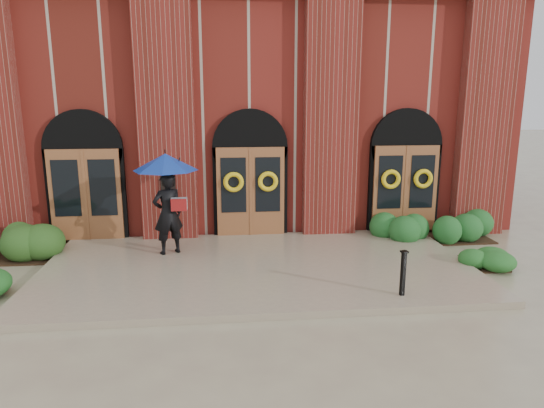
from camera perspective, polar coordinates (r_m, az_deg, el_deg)
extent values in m
plane|color=#9C9171|center=(11.43, -1.63, -8.08)|extent=(90.00, 90.00, 0.00)
cube|color=gray|center=(11.55, -1.69, -7.47)|extent=(10.00, 5.30, 0.15)
cube|color=maroon|center=(19.59, -3.70, 11.03)|extent=(16.00, 12.00, 7.00)
cube|color=black|center=(13.43, -12.11, 2.10)|extent=(0.40, 0.05, 0.55)
cube|color=maroon|center=(13.48, -12.36, 10.05)|extent=(1.50, 0.45, 7.00)
cube|color=maroon|center=(13.74, 6.94, 10.29)|extent=(1.50, 0.45, 7.00)
cube|color=maroon|center=(15.37, 23.77, 9.57)|extent=(1.50, 0.45, 7.00)
cube|color=brown|center=(14.13, -21.07, 1.01)|extent=(1.90, 0.10, 2.50)
cylinder|color=black|center=(14.09, -21.32, 6.11)|extent=(2.10, 0.22, 2.10)
cube|color=brown|center=(13.66, -2.53, 1.47)|extent=(1.90, 0.10, 2.50)
cylinder|color=black|center=(13.61, -2.62, 6.75)|extent=(2.10, 0.22, 2.10)
cube|color=brown|center=(14.62, 15.37, 1.77)|extent=(1.90, 0.10, 2.50)
cylinder|color=black|center=(14.58, 15.46, 6.71)|extent=(2.10, 0.22, 2.10)
torus|color=yellow|center=(13.46, -4.55, 2.58)|extent=(0.57, 0.13, 0.57)
torus|color=yellow|center=(13.52, -0.48, 2.66)|extent=(0.57, 0.13, 0.57)
torus|color=yellow|center=(14.29, 13.82, 2.84)|extent=(0.57, 0.13, 0.57)
torus|color=yellow|center=(14.64, 17.36, 2.86)|extent=(0.57, 0.13, 0.57)
imported|color=black|center=(12.31, -12.14, -1.11)|extent=(0.88, 0.76, 2.05)
cone|color=navy|center=(12.08, -12.43, 4.85)|extent=(2.10, 2.10, 0.41)
cylinder|color=black|center=(12.10, -12.10, 2.28)|extent=(0.02, 0.02, 0.68)
cube|color=#B2B5B7|center=(12.06, -10.86, 0.00)|extent=(0.43, 0.33, 0.30)
cube|color=maroon|center=(11.95, -10.91, -0.12)|extent=(0.36, 0.18, 0.30)
cube|color=black|center=(10.02, 15.16, -7.96)|extent=(0.10, 0.10, 0.89)
cube|color=black|center=(9.87, 15.31, -5.45)|extent=(0.15, 0.15, 0.04)
ellipsoid|color=#1C501F|center=(14.65, 18.41, -2.50)|extent=(2.96, 1.18, 0.76)
ellipsoid|color=#1E531E|center=(12.82, 22.43, -5.70)|extent=(1.25, 1.07, 0.44)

